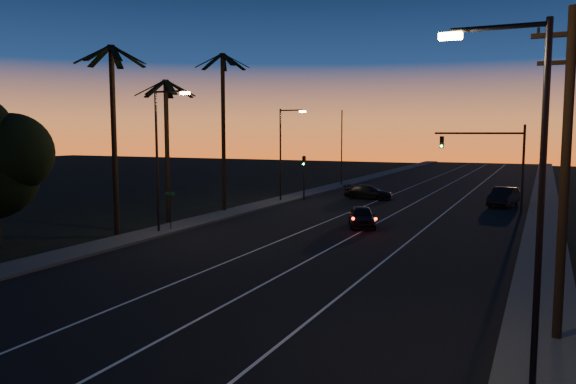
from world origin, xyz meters
The scene contains 21 objects.
road centered at (0.00, 30.00, 0.01)m, with size 20.00×170.00×0.01m, color black.
sidewalk_left centered at (-11.20, 30.00, 0.08)m, with size 2.40×170.00×0.16m, color #343432.
sidewalk_right centered at (11.20, 30.00, 0.08)m, with size 2.40×170.00×0.16m, color #343432.
lane_stripe_left centered at (-3.00, 30.00, 0.02)m, with size 0.12×160.00×0.01m, color silver.
lane_stripe_mid centered at (0.50, 30.00, 0.02)m, with size 0.12×160.00×0.01m, color silver.
lane_stripe_right centered at (4.00, 30.00, 0.02)m, with size 0.12×160.00×0.01m, color silver.
palm_near centered at (-12.60, 18.00, 7.07)m, with size 4.25×4.16×11.53m.
palm_mid centered at (-13.20, 24.00, 6.25)m, with size 4.25×4.16×10.03m.
palm_far centered at (-12.20, 30.00, 7.61)m, with size 4.25×4.16×12.53m.
streetlight_left_near centered at (-10.70, 20.00, 5.32)m, with size 2.55×0.26×9.00m.
streetlight_left_far centered at (-10.69, 38.00, 5.06)m, with size 2.55×0.26×8.50m.
streetlight_right_near centered at (10.70, 6.00, 5.32)m, with size 2.55×0.26×9.00m.
street_sign centered at (-10.80, 21.00, 1.66)m, with size 0.70×0.06×2.60m.
utility_pole centered at (11.60, 10.00, 5.32)m, with size 2.20×0.28×10.00m.
signal_mast centered at (7.14, 39.99, 4.78)m, with size 7.10×0.41×7.00m.
signal_post centered at (-9.50, 39.98, 2.89)m, with size 0.28×0.37×4.20m.
far_pole_left centered at (-11.00, 55.00, 4.50)m, with size 0.14×0.14×9.00m, color black.
far_pole_right centered at (11.00, 52.00, 4.50)m, with size 0.14×0.14×9.00m, color black.
lead_car centered at (-0.05, 27.73, 0.72)m, with size 3.17×4.90×1.42m.
right_car centered at (7.95, 43.08, 0.82)m, with size 2.48×5.14×1.63m.
cross_car centered at (-4.19, 43.24, 0.68)m, with size 4.66×1.96×1.34m.
Camera 1 is at (11.03, -8.44, 6.38)m, focal length 35.00 mm.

